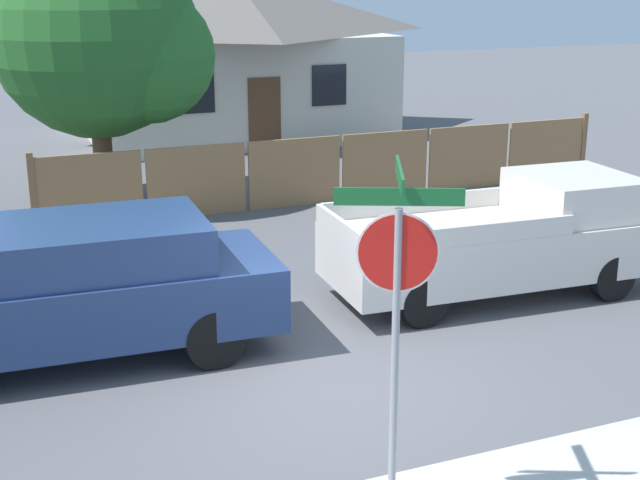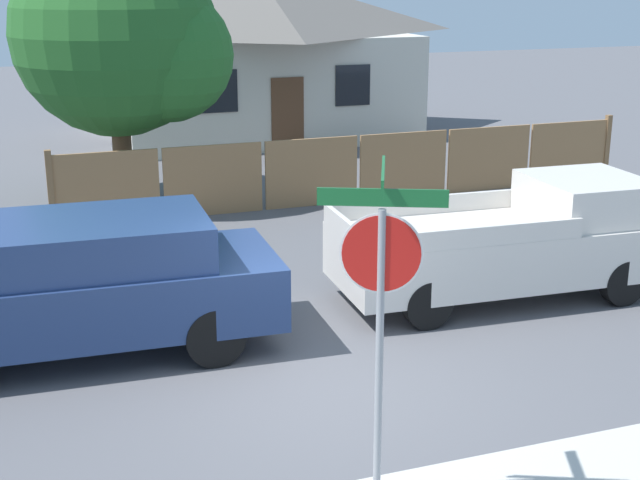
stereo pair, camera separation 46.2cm
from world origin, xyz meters
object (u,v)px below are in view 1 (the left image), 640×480
at_px(house, 231,51).
at_px(oak_tree, 106,39).
at_px(red_suv, 73,285).
at_px(stop_sign, 397,281).
at_px(orange_pickup, 506,239).

height_order(house, oak_tree, oak_tree).
distance_m(oak_tree, red_suv, 8.16).
bearing_deg(house, stop_sign, -102.69).
distance_m(oak_tree, stop_sign, 12.06).
bearing_deg(house, red_suv, -113.91).
relative_size(orange_pickup, stop_sign, 1.61).
relative_size(house, orange_pickup, 1.77).
bearing_deg(red_suv, stop_sign, -60.64).
distance_m(oak_tree, orange_pickup, 9.19).
height_order(oak_tree, stop_sign, oak_tree).
xyz_separation_m(house, red_suv, (-6.52, -14.70, -1.49)).
xyz_separation_m(oak_tree, red_suv, (-1.81, -7.57, -2.43)).
bearing_deg(house, oak_tree, -123.42).
bearing_deg(stop_sign, house, 101.52).
distance_m(red_suv, stop_sign, 5.08).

